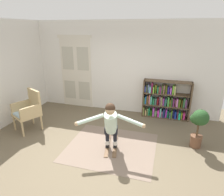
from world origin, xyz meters
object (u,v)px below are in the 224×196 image
at_px(bookshelf, 165,102).
at_px(wicker_chair, 29,109).
at_px(potted_plant, 198,123).
at_px(skis_pair, 111,145).
at_px(person_skier, 111,122).

bearing_deg(bookshelf, wicker_chair, -152.70).
distance_m(potted_plant, skis_pair, 2.07).
bearing_deg(wicker_chair, potted_plant, 4.37).
height_order(wicker_chair, skis_pair, wicker_chair).
height_order(potted_plant, person_skier, person_skier).
xyz_separation_m(potted_plant, skis_pair, (-1.90, -0.54, -0.60)).
bearing_deg(person_skier, skis_pair, 102.41).
bearing_deg(person_skier, bookshelf, 63.94).
relative_size(skis_pair, person_skier, 0.63).
height_order(bookshelf, person_skier, person_skier).
relative_size(potted_plant, person_skier, 0.68).
bearing_deg(wicker_chair, bookshelf, 27.30).
xyz_separation_m(wicker_chair, skis_pair, (2.39, -0.21, -0.56)).
relative_size(bookshelf, potted_plant, 1.44).
height_order(wicker_chair, person_skier, person_skier).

